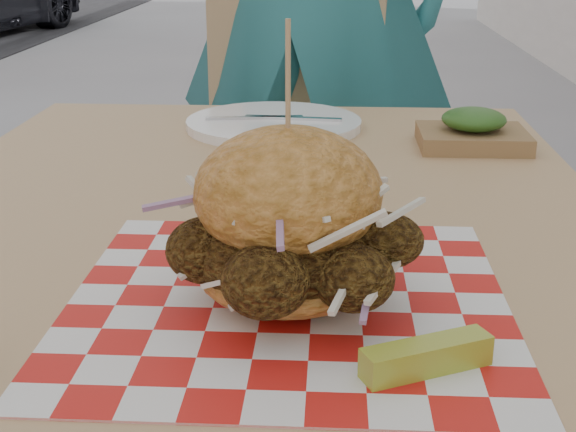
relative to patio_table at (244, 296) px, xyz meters
name	(u,v)px	position (x,y,z in m)	size (l,w,h in m)	color
patio_table	(244,296)	(0.00, 0.00, 0.00)	(0.80, 1.20, 0.75)	tan
patio_chair	(300,152)	(0.02, 1.03, -0.12)	(0.48, 0.49, 0.95)	tan
paper_liner	(288,300)	(0.06, -0.17, 0.08)	(0.36, 0.36, 0.00)	red
sandwich	(288,228)	(0.06, -0.17, 0.14)	(0.20, 0.20, 0.23)	#C38037
pickle_spear	(427,357)	(0.16, -0.28, 0.09)	(0.10, 0.02, 0.02)	#95A02E
place_setting	(274,124)	(0.00, 0.44, 0.09)	(0.27, 0.27, 0.02)	white
kraft_tray	(473,131)	(0.29, 0.34, 0.10)	(0.15, 0.12, 0.06)	olive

